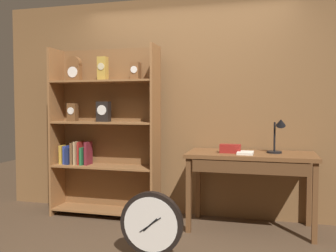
{
  "coord_description": "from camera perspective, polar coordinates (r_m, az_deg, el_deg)",
  "views": [
    {
      "loc": [
        0.94,
        -3.03,
        1.31
      ],
      "look_at": [
        -0.03,
        0.57,
        1.11
      ],
      "focal_mm": 39.77,
      "sensor_mm": 36.0,
      "label": 1
    }
  ],
  "objects": [
    {
      "name": "desk_lamp",
      "position": [
        4.03,
        16.5,
        -1.19
      ],
      "size": [
        0.19,
        0.19,
        0.39
      ],
      "color": "black",
      "rests_on": "workbench"
    },
    {
      "name": "round_clock_large",
      "position": [
        3.26,
        -2.56,
        -14.97
      ],
      "size": [
        0.55,
        0.11,
        0.59
      ],
      "color": "black",
      "rests_on": "ground"
    },
    {
      "name": "back_wood_panel",
      "position": [
        4.47,
        2.95,
        2.96
      ],
      "size": [
        4.8,
        0.05,
        2.6
      ],
      "primitive_type": "cube",
      "color": "brown",
      "rests_on": "ground"
    },
    {
      "name": "toolbox_small",
      "position": [
        3.97,
        9.52,
        -3.44
      ],
      "size": [
        0.22,
        0.1,
        0.09
      ],
      "primitive_type": "cube",
      "color": "maroon",
      "rests_on": "workbench"
    },
    {
      "name": "open_repair_manual",
      "position": [
        3.91,
        11.77,
        -4.05
      ],
      "size": [
        0.16,
        0.22,
        0.02
      ],
      "primitive_type": "cube",
      "rotation": [
        0.0,
        0.0,
        -0.02
      ],
      "color": "silver",
      "rests_on": "workbench"
    },
    {
      "name": "bookshelf",
      "position": [
        4.48,
        -10.01,
        -0.9
      ],
      "size": [
        1.28,
        0.34,
        1.99
      ],
      "color": "brown",
      "rests_on": "ground"
    },
    {
      "name": "workbench",
      "position": [
        4.01,
        12.54,
        -5.46
      ],
      "size": [
        1.32,
        0.65,
        0.82
      ],
      "color": "brown",
      "rests_on": "ground"
    }
  ]
}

